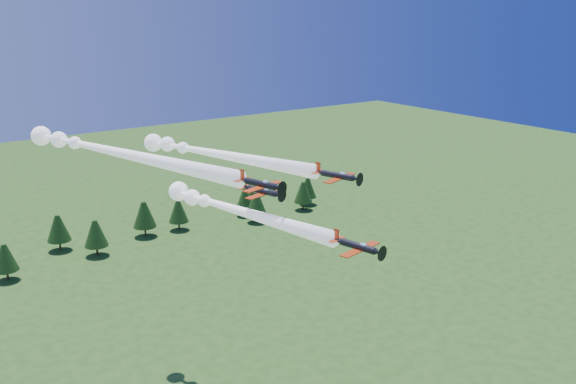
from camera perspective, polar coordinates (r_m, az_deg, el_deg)
plane_lead at (r=110.55m, az=-4.87°, el=-1.52°), size 14.82×47.22×3.70m
plane_left at (r=112.67m, az=-15.36°, el=3.53°), size 20.54×58.70×3.70m
plane_right at (r=122.78m, az=-6.66°, el=3.45°), size 19.62×48.89×3.70m
plane_slot at (r=104.63m, az=-2.31°, el=0.08°), size 7.97×8.85×2.80m
treeline at (r=206.89m, az=-15.41°, el=-2.94°), size 170.18×21.44×11.79m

